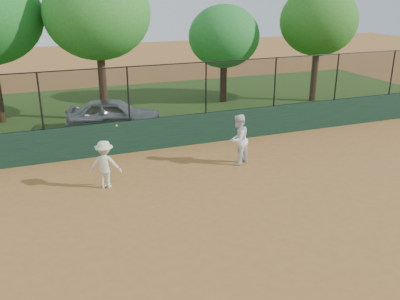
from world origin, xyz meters
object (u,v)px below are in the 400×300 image
object	(u,v)px
tree_3	(224,37)
player_main	(105,164)
player_second	(238,140)
tree_2	(97,14)
tree_4	(319,21)
parked_car	(114,114)

from	to	relation	value
tree_3	player_main	bearing A→B (deg)	-131.60
player_second	player_main	world-z (taller)	player_main
tree_2	tree_3	world-z (taller)	tree_2
player_main	tree_3	world-z (taller)	tree_3
player_second	tree_4	world-z (taller)	tree_4
player_second	tree_3	xyz separation A→B (m)	(3.15, 8.42, 2.52)
player_second	player_main	distance (m)	4.63
player_main	tree_2	xyz separation A→B (m)	(1.23, 7.47, 3.97)
tree_4	tree_3	bearing A→B (deg)	160.84
tree_2	player_main	bearing A→B (deg)	-99.34
tree_4	player_second	bearing A→B (deg)	-138.54
player_main	tree_2	size ratio (longest dim) A/B	0.31
parked_car	tree_3	bearing A→B (deg)	-47.43
parked_car	player_main	distance (m)	5.97
tree_3	tree_4	size ratio (longest dim) A/B	0.85
tree_2	tree_3	distance (m)	6.80
parked_car	player_second	xyz separation A→B (m)	(3.25, -5.48, 0.21)
tree_2	tree_4	bearing A→B (deg)	-1.59
parked_car	player_main	size ratio (longest dim) A/B	1.91
player_second	tree_3	bearing A→B (deg)	-141.09
player_main	tree_3	xyz separation A→B (m)	(7.77, 8.75, 2.65)
player_second	tree_2	xyz separation A→B (m)	(-3.39, 7.14, 3.84)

